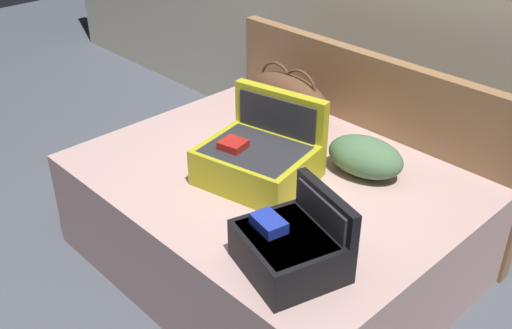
{
  "coord_description": "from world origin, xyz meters",
  "views": [
    {
      "loc": [
        1.84,
        -1.48,
        2.19
      ],
      "look_at": [
        0.0,
        0.29,
        0.68
      ],
      "focal_mm": 41.84,
      "sensor_mm": 36.0,
      "label": 1
    }
  ],
  "objects_px": {
    "bed": "(271,219)",
    "hard_case_large": "(259,157)",
    "duffel_bag": "(287,98)",
    "pillow_near_headboard": "(365,157)",
    "hard_case_medium": "(291,246)"
  },
  "relations": [
    {
      "from": "bed",
      "to": "hard_case_large",
      "type": "xyz_separation_m",
      "value": [
        -0.01,
        -0.08,
        0.41
      ]
    },
    {
      "from": "duffel_bag",
      "to": "pillow_near_headboard",
      "type": "height_order",
      "value": "duffel_bag"
    },
    {
      "from": "bed",
      "to": "hard_case_large",
      "type": "relative_size",
      "value": 3.19
    },
    {
      "from": "bed",
      "to": "hard_case_large",
      "type": "height_order",
      "value": "hard_case_large"
    },
    {
      "from": "duffel_bag",
      "to": "pillow_near_headboard",
      "type": "bearing_deg",
      "value": -12.32
    },
    {
      "from": "hard_case_large",
      "to": "hard_case_medium",
      "type": "xyz_separation_m",
      "value": [
        0.59,
        -0.39,
        -0.01
      ]
    },
    {
      "from": "duffel_bag",
      "to": "hard_case_large",
      "type": "bearing_deg",
      "value": -58.36
    },
    {
      "from": "hard_case_medium",
      "to": "pillow_near_headboard",
      "type": "distance_m",
      "value": 0.85
    },
    {
      "from": "hard_case_large",
      "to": "hard_case_medium",
      "type": "bearing_deg",
      "value": -45.64
    },
    {
      "from": "bed",
      "to": "hard_case_medium",
      "type": "distance_m",
      "value": 0.84
    },
    {
      "from": "hard_case_medium",
      "to": "pillow_near_headboard",
      "type": "bearing_deg",
      "value": 123.26
    },
    {
      "from": "duffel_bag",
      "to": "pillow_near_headboard",
      "type": "relative_size",
      "value": 1.48
    },
    {
      "from": "hard_case_large",
      "to": "duffel_bag",
      "type": "relative_size",
      "value": 1.02
    },
    {
      "from": "hard_case_large",
      "to": "duffel_bag",
      "type": "height_order",
      "value": "hard_case_large"
    },
    {
      "from": "hard_case_large",
      "to": "pillow_near_headboard",
      "type": "relative_size",
      "value": 1.51
    }
  ]
}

